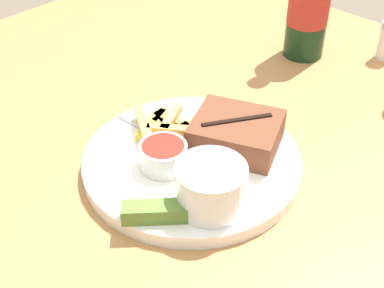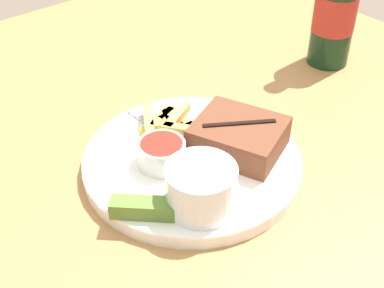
{
  "view_description": "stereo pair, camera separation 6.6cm",
  "coord_description": "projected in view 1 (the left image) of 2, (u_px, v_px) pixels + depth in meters",
  "views": [
    {
      "loc": [
        0.35,
        -0.38,
        1.17
      ],
      "look_at": [
        0.0,
        0.0,
        0.77
      ],
      "focal_mm": 50.0,
      "sensor_mm": 36.0,
      "label": 1
    },
    {
      "loc": [
        0.4,
        -0.33,
        1.17
      ],
      "look_at": [
        0.0,
        0.0,
        0.77
      ],
      "focal_mm": 50.0,
      "sensor_mm": 36.0,
      "label": 2
    }
  ],
  "objects": [
    {
      "name": "dinner_plate",
      "position": [
        192.0,
        162.0,
        0.68
      ],
      "size": [
        0.27,
        0.27,
        0.02
      ],
      "color": "white",
      "rests_on": "dining_table"
    },
    {
      "name": "fries_pile",
      "position": [
        165.0,
        126.0,
        0.7
      ],
      "size": [
        0.11,
        0.09,
        0.02
      ],
      "color": "gold",
      "rests_on": "dinner_plate"
    },
    {
      "name": "fork_utensil",
      "position": [
        152.0,
        133.0,
        0.71
      ],
      "size": [
        0.13,
        0.02,
        0.0
      ],
      "rotation": [
        0.0,
        0.0,
        6.31
      ],
      "color": "#B7B7BC",
      "rests_on": "dinner_plate"
    },
    {
      "name": "coleslaw_cup",
      "position": [
        211.0,
        184.0,
        0.58
      ],
      "size": [
        0.08,
        0.08,
        0.05
      ],
      "color": "white",
      "rests_on": "dinner_plate"
    },
    {
      "name": "dining_table",
      "position": [
        192.0,
        212.0,
        0.73
      ],
      "size": [
        1.14,
        1.11,
        0.73
      ],
      "color": "#A87542",
      "rests_on": "ground_plane"
    },
    {
      "name": "pickle_spear",
      "position": [
        160.0,
        212.0,
        0.58
      ],
      "size": [
        0.07,
        0.08,
        0.02
      ],
      "color": "#567A2D",
      "rests_on": "dinner_plate"
    },
    {
      "name": "beer_bottle",
      "position": [
        309.0,
        3.0,
        0.86
      ],
      "size": [
        0.07,
        0.07,
        0.26
      ],
      "color": "#143319",
      "rests_on": "dining_table"
    },
    {
      "name": "steak_portion",
      "position": [
        236.0,
        133.0,
        0.68
      ],
      "size": [
        0.13,
        0.13,
        0.04
      ],
      "color": "brown",
      "rests_on": "dinner_plate"
    },
    {
      "name": "dipping_sauce_cup",
      "position": [
        163.0,
        155.0,
        0.64
      ],
      "size": [
        0.06,
        0.06,
        0.03
      ],
      "color": "silver",
      "rests_on": "dinner_plate"
    }
  ]
}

